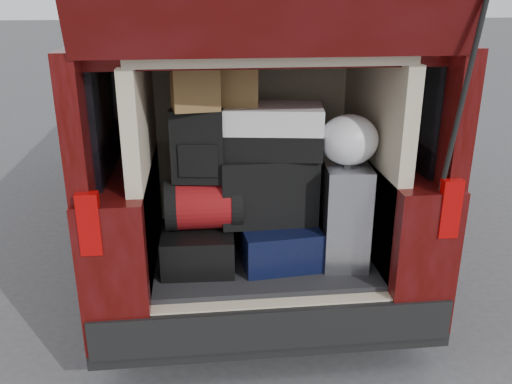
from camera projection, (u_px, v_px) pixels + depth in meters
ground at (265, 352)px, 3.23m from camera, size 80.00×80.00×0.00m
minivan at (239, 129)px, 4.64m from camera, size 1.90×5.35×2.77m
load_floor at (260, 288)px, 3.39m from camera, size 1.24×1.05×0.55m
black_hardshell at (199, 242)px, 3.12m from camera, size 0.42×0.56×0.22m
navy_hardshell at (276, 238)px, 3.16m from camera, size 0.48×0.56×0.23m
silver_roller at (344, 213)px, 3.06m from camera, size 0.28×0.41×0.58m
red_duffel at (204, 204)px, 3.01m from camera, size 0.43×0.28×0.28m
black_soft_case at (267, 187)px, 3.08m from camera, size 0.54×0.34×0.38m
backpack at (198, 145)px, 2.91m from camera, size 0.30×0.20×0.40m
twotone_duffel at (266, 130)px, 2.97m from camera, size 0.65×0.40×0.28m
grocery_sack_lower at (195, 89)px, 2.78m from camera, size 0.26×0.22×0.21m
grocery_sack_upper at (236, 83)px, 2.90m from camera, size 0.25×0.21×0.23m
plastic_bag_right at (349, 140)px, 2.90m from camera, size 0.33×0.32×0.27m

